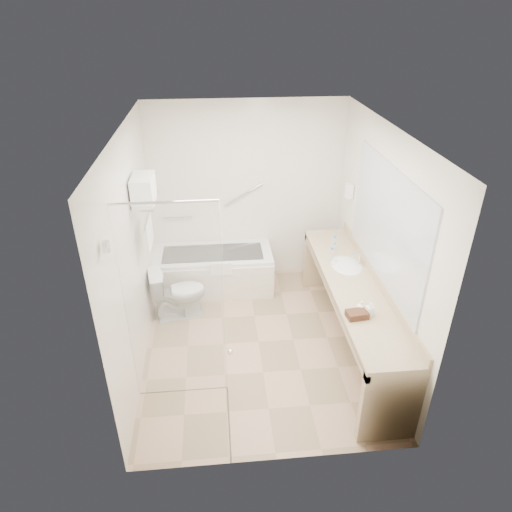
{
  "coord_description": "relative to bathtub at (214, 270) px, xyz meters",
  "views": [
    {
      "loc": [
        -0.43,
        -4.21,
        3.52
      ],
      "look_at": [
        0.0,
        0.3,
        1.0
      ],
      "focal_mm": 32.0,
      "sensor_mm": 36.0,
      "label": 1
    }
  ],
  "objects": [
    {
      "name": "shower_enclosure",
      "position": [
        -0.13,
        -2.16,
        0.79
      ],
      "size": [
        0.96,
        0.91,
        2.11
      ],
      "color": "silver",
      "rests_on": "floor"
    },
    {
      "name": "wall_right",
      "position": [
        1.8,
        -1.24,
        0.97
      ],
      "size": [
        0.1,
        3.2,
        2.5
      ],
      "primitive_type": "cube",
      "color": "beige",
      "rests_on": "ground"
    },
    {
      "name": "drinking_glass_near",
      "position": [
        1.41,
        -0.97,
        0.62
      ],
      "size": [
        0.08,
        0.08,
        0.09
      ],
      "primitive_type": "cylinder",
      "rotation": [
        0.0,
        0.0,
        0.12
      ],
      "color": "silver",
      "rests_on": "vanity_counter"
    },
    {
      "name": "grab_bar_short",
      "position": [
        -0.45,
        0.32,
        0.67
      ],
      "size": [
        0.4,
        0.03,
        0.03
      ],
      "primitive_type": "cylinder",
      "rotation": [
        0.0,
        1.57,
        0.0
      ],
      "color": "silver",
      "rests_on": "wall_back"
    },
    {
      "name": "faucet",
      "position": [
        1.7,
        -0.99,
        0.65
      ],
      "size": [
        0.03,
        0.03,
        0.14
      ],
      "primitive_type": "cylinder",
      "color": "silver",
      "rests_on": "vanity_counter"
    },
    {
      "name": "drinking_glass_far",
      "position": [
        1.41,
        -0.21,
        0.61
      ],
      "size": [
        0.07,
        0.07,
        0.08
      ],
      "primitive_type": "cylinder",
      "rotation": [
        0.0,
        0.0,
        0.11
      ],
      "color": "silver",
      "rests_on": "vanity_counter"
    },
    {
      "name": "floor",
      "position": [
        0.5,
        -1.24,
        -0.28
      ],
      "size": [
        3.2,
        3.2,
        0.0
      ],
      "primitive_type": "plane",
      "color": "tan",
      "rests_on": "ground"
    },
    {
      "name": "towel_shelf",
      "position": [
        -0.67,
        -0.89,
        1.48
      ],
      "size": [
        0.24,
        0.55,
        0.81
      ],
      "color": "silver",
      "rests_on": "wall_left"
    },
    {
      "name": "sink",
      "position": [
        1.55,
        -0.99,
        0.54
      ],
      "size": [
        0.4,
        0.52,
        0.14
      ],
      "primitive_type": "ellipsoid",
      "color": "silver",
      "rests_on": "vanity_counter"
    },
    {
      "name": "wall_back",
      "position": [
        0.5,
        0.36,
        0.97
      ],
      "size": [
        2.6,
        0.1,
        2.5
      ],
      "primitive_type": "cube",
      "color": "beige",
      "rests_on": "ground"
    },
    {
      "name": "ceiling",
      "position": [
        0.5,
        -1.24,
        2.22
      ],
      "size": [
        2.6,
        3.2,
        0.1
      ],
      "primitive_type": "cube",
      "color": "silver",
      "rests_on": "wall_back"
    },
    {
      "name": "soap_bottle_b",
      "position": [
        1.45,
        -1.89,
        0.62
      ],
      "size": [
        0.12,
        0.14,
        0.09
      ],
      "primitive_type": "imported",
      "rotation": [
        0.0,
        0.0,
        0.31
      ],
      "color": "white",
      "rests_on": "vanity_counter"
    },
    {
      "name": "water_bottle_left",
      "position": [
        1.4,
        -0.86,
        0.65
      ],
      "size": [
        0.05,
        0.05,
        0.17
      ],
      "rotation": [
        0.0,
        0.0,
        -0.34
      ],
      "color": "silver",
      "rests_on": "vanity_counter"
    },
    {
      "name": "grab_bar_long",
      "position": [
        0.45,
        0.32,
        0.97
      ],
      "size": [
        0.53,
        0.03,
        0.33
      ],
      "primitive_type": "cylinder",
      "rotation": [
        0.0,
        1.05,
        0.0
      ],
      "color": "silver",
      "rests_on": "wall_back"
    },
    {
      "name": "mirror",
      "position": [
        1.79,
        -1.39,
        1.27
      ],
      "size": [
        0.02,
        2.0,
        1.2
      ],
      "primitive_type": "cube",
      "color": "#B5BAC2",
      "rests_on": "wall_right"
    },
    {
      "name": "bathtub",
      "position": [
        0.0,
        0.0,
        0.0
      ],
      "size": [
        1.6,
        0.73,
        0.59
      ],
      "color": "silver",
      "rests_on": "floor"
    },
    {
      "name": "wall_left",
      "position": [
        -0.8,
        -1.24,
        0.97
      ],
      "size": [
        0.1,
        3.2,
        2.5
      ],
      "primitive_type": "cube",
      "color": "beige",
      "rests_on": "ground"
    },
    {
      "name": "water_bottle_mid",
      "position": [
        1.5,
        -0.6,
        0.66
      ],
      "size": [
        0.06,
        0.06,
        0.19
      ],
      "rotation": [
        0.0,
        0.0,
        -0.31
      ],
      "color": "silver",
      "rests_on": "vanity_counter"
    },
    {
      "name": "toilet",
      "position": [
        -0.45,
        -0.61,
        0.06
      ],
      "size": [
        0.75,
        0.51,
        0.67
      ],
      "primitive_type": "imported",
      "rotation": [
        0.0,
        0.0,
        1.77
      ],
      "color": "silver",
      "rests_on": "floor"
    },
    {
      "name": "vanity_counter",
      "position": [
        1.52,
        -1.39,
        0.36
      ],
      "size": [
        0.55,
        2.7,
        0.95
      ],
      "color": "tan",
      "rests_on": "floor"
    },
    {
      "name": "soap_bottle_a",
      "position": [
        1.51,
        -1.95,
        0.61
      ],
      "size": [
        0.11,
        0.16,
        0.07
      ],
      "primitive_type": "imported",
      "rotation": [
        0.0,
        0.0,
        0.35
      ],
      "color": "white",
      "rests_on": "vanity_counter"
    },
    {
      "name": "hairdryer_unit",
      "position": [
        1.75,
        -0.19,
        1.17
      ],
      "size": [
        0.08,
        0.1,
        0.18
      ],
      "primitive_type": "cube",
      "color": "white",
      "rests_on": "wall_right"
    },
    {
      "name": "amenity_basket",
      "position": [
        1.38,
        -1.98,
        0.61
      ],
      "size": [
        0.22,
        0.16,
        0.07
      ],
      "primitive_type": "cube",
      "rotation": [
        0.0,
        0.0,
        0.13
      ],
      "color": "#49291A",
      "rests_on": "vanity_counter"
    },
    {
      "name": "water_bottle_right",
      "position": [
        1.46,
        -0.74,
        0.65
      ],
      "size": [
        0.05,
        0.05,
        0.17
      ],
      "rotation": [
        0.0,
        0.0,
        0.08
      ],
      "color": "silver",
      "rests_on": "vanity_counter"
    },
    {
      "name": "wall_front",
      "position": [
        0.5,
        -2.84,
        0.97
      ],
      "size": [
        2.6,
        0.1,
        2.5
      ],
      "primitive_type": "cube",
      "color": "beige",
      "rests_on": "ground"
    }
  ]
}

